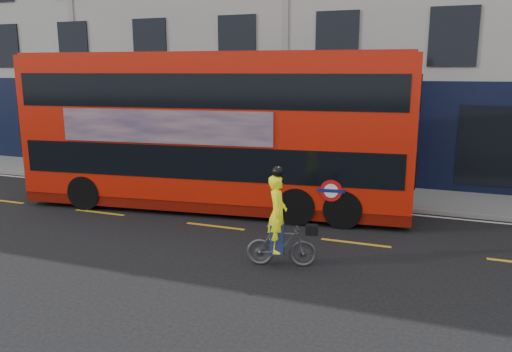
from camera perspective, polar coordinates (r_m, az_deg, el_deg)
The scene contains 8 objects.
ground at distance 13.12m, azimuth -7.49°, elevation -7.60°, with size 120.00×120.00×0.00m, color black.
pavement at distance 18.84m, azimuth 1.81°, elevation -1.23°, with size 60.00×3.00×0.12m, color slate.
kerb at distance 17.47m, azimuth 0.22°, elevation -2.28°, with size 60.00×0.12×0.13m, color gray.
building_terrace at distance 24.72m, azimuth 7.04°, elevation 19.18°, with size 50.00×10.07×15.00m.
road_edge_line at distance 17.21m, azimuth -0.13°, elevation -2.70°, with size 58.00×0.10×0.01m, color silver.
lane_dashes at distance 14.39m, azimuth -4.67°, elevation -5.74°, with size 58.00×0.12×0.01m, color gold, non-canonical shape.
bus at distance 15.88m, azimuth -4.62°, elevation 5.23°, with size 12.38×4.17×4.90m.
cyclist at distance 11.33m, azimuth 2.76°, elevation -6.45°, with size 1.66×0.83×2.32m.
Camera 1 is at (5.90, -10.87, 4.39)m, focal length 35.00 mm.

